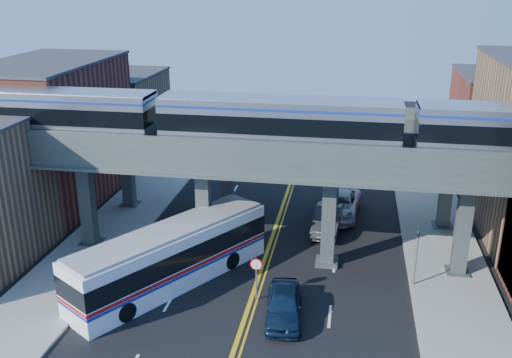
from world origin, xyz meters
TOP-DOWN VIEW (x-y plane):
  - ground at (0.00, 0.00)m, footprint 120.00×120.00m
  - sidewalk_west at (-11.50, 10.00)m, footprint 5.00×70.00m
  - sidewalk_east at (11.50, 10.00)m, footprint 5.00×70.00m
  - building_west_b at (-18.50, 16.00)m, footprint 8.00×14.00m
  - building_west_c at (-18.50, 29.00)m, footprint 8.00×10.00m
  - building_east_c at (18.50, 29.00)m, footprint 8.00×10.00m
  - elevated_viaduct_near at (0.00, 8.00)m, footprint 52.00×3.60m
  - elevated_viaduct_far at (0.00, 15.00)m, footprint 52.00×3.60m
  - transit_train at (0.79, 8.00)m, footprint 44.42×2.78m
  - stop_sign at (0.30, 3.00)m, footprint 0.76×0.09m
  - traffic_signal at (9.20, 6.00)m, footprint 0.15×0.18m
  - transit_bus at (-4.97, 3.99)m, footprint 9.63×12.67m
  - car_lane_a at (2.05, 1.43)m, footprint 2.40×4.96m
  - car_lane_b at (3.77, 13.04)m, footprint 2.22×5.34m
  - car_lane_c at (4.48, 16.02)m, footprint 3.48×6.47m
  - car_lane_d at (4.44, 18.63)m, footprint 2.69×5.45m

SIDE VIEW (x-z plane):
  - ground at x=0.00m, z-range 0.00..0.00m
  - sidewalk_west at x=-11.50m, z-range 0.00..0.16m
  - sidewalk_east at x=11.50m, z-range 0.00..0.16m
  - car_lane_d at x=4.44m, z-range 0.00..1.52m
  - car_lane_a at x=2.05m, z-range 0.00..1.63m
  - car_lane_b at x=3.77m, z-range 0.00..1.72m
  - car_lane_c at x=4.48m, z-range 0.00..1.73m
  - transit_bus at x=-4.97m, z-range 0.05..3.45m
  - stop_sign at x=0.30m, z-range 0.44..3.07m
  - traffic_signal at x=9.20m, z-range 0.25..4.35m
  - building_west_c at x=-18.50m, z-range 0.00..8.00m
  - building_east_c at x=18.50m, z-range 0.00..9.00m
  - building_west_b at x=-18.50m, z-range 0.00..11.00m
  - elevated_viaduct_near at x=0.00m, z-range 2.77..10.17m
  - elevated_viaduct_far at x=0.00m, z-range 2.77..10.17m
  - transit_train at x=0.79m, z-range 7.54..10.77m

